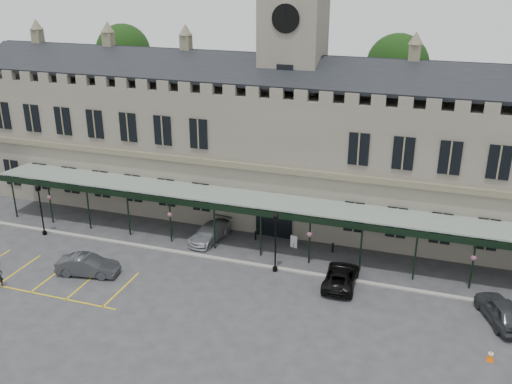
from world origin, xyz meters
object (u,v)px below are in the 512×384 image
(sign_board, at_px, (294,242))
(car_right_a, at_px, (502,311))
(lamp_post_left, at_px, (40,204))
(lamp_post_mid, at_px, (276,236))
(traffic_cone, at_px, (491,355))
(station_building, at_px, (291,149))
(car_van, at_px, (341,276))
(car_left_b, at_px, (88,265))
(clock_tower, at_px, (293,75))
(car_taxi, at_px, (210,233))

(sign_board, bearing_deg, car_right_a, -6.45)
(lamp_post_left, xyz_separation_m, lamp_post_mid, (20.97, 0.28, 0.09))
(traffic_cone, distance_m, car_right_a, 4.59)
(traffic_cone, xyz_separation_m, sign_board, (-14.89, 10.46, 0.17))
(lamp_post_mid, bearing_deg, lamp_post_left, -179.23)
(station_building, distance_m, car_van, 14.39)
(car_left_b, bearing_deg, clock_tower, -46.06)
(lamp_post_mid, xyz_separation_m, car_van, (5.17, -0.41, -2.29))
(station_building, height_order, lamp_post_mid, station_building)
(clock_tower, distance_m, car_van, 18.17)
(lamp_post_left, bearing_deg, car_right_a, -2.25)
(lamp_post_left, bearing_deg, lamp_post_mid, 0.77)
(car_van, distance_m, car_right_a, 10.97)
(clock_tower, xyz_separation_m, lamp_post_mid, (1.83, -10.84, -10.14))
(station_building, height_order, car_van, station_building)
(clock_tower, bearing_deg, car_taxi, -123.59)
(sign_board, distance_m, car_left_b, 16.53)
(lamp_post_mid, relative_size, sign_board, 4.64)
(car_left_b, xyz_separation_m, car_taxi, (6.50, 8.34, -0.07))
(clock_tower, relative_size, traffic_cone, 33.95)
(car_taxi, bearing_deg, car_left_b, -118.70)
(sign_board, bearing_deg, station_building, 122.93)
(clock_tower, bearing_deg, car_left_b, -125.93)
(clock_tower, height_order, car_left_b, clock_tower)
(sign_board, xyz_separation_m, car_van, (4.82, -4.65, 0.15))
(station_building, xyz_separation_m, lamp_post_mid, (1.83, -10.75, -3.50))
(station_building, relative_size, lamp_post_mid, 11.98)
(lamp_post_mid, xyz_separation_m, sign_board, (0.35, 4.24, -2.44))
(lamp_post_left, relative_size, car_taxi, 1.00)
(station_building, relative_size, car_van, 12.22)
(traffic_cone, distance_m, sign_board, 18.20)
(lamp_post_left, bearing_deg, traffic_cone, -9.32)
(lamp_post_left, bearing_deg, clock_tower, 30.15)
(lamp_post_mid, relative_size, traffic_cone, 6.86)
(car_taxi, bearing_deg, clock_tower, 65.64)
(traffic_cone, height_order, car_taxi, car_taxi)
(clock_tower, bearing_deg, lamp_post_left, -149.85)
(lamp_post_mid, distance_m, car_van, 5.67)
(station_building, xyz_separation_m, car_van, (7.00, -11.16, -5.79))
(station_building, distance_m, traffic_cone, 24.84)
(lamp_post_mid, relative_size, car_right_a, 1.02)
(station_building, xyz_separation_m, car_taxi, (-5.00, -7.44, -5.76))
(lamp_post_mid, distance_m, traffic_cone, 16.67)
(traffic_cone, bearing_deg, clock_tower, 135.03)
(traffic_cone, relative_size, car_taxi, 0.15)
(traffic_cone, relative_size, sign_board, 0.68)
(traffic_cone, relative_size, car_left_b, 0.16)
(lamp_post_mid, relative_size, car_taxi, 1.03)
(lamp_post_left, bearing_deg, station_building, 29.96)
(station_building, distance_m, car_taxi, 10.66)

